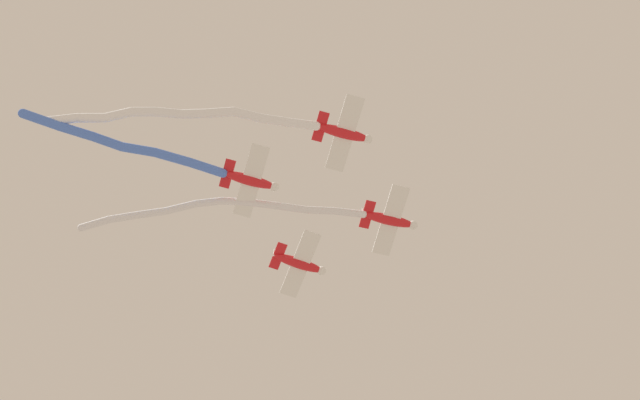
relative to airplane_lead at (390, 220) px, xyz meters
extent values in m
ellipsoid|color=red|center=(-0.11, 0.08, -0.01)|extent=(4.89, 3.99, 1.08)
sphere|color=white|center=(1.92, -1.41, -0.01)|extent=(1.28, 1.28, 0.92)
ellipsoid|color=black|center=(0.43, -0.31, 0.39)|extent=(1.49, 1.36, 0.58)
cube|color=white|center=(0.04, -0.03, -0.16)|extent=(5.99, 7.25, 0.14)
cube|color=red|center=(-1.89, 1.39, 0.08)|extent=(2.59, 3.01, 0.12)
cube|color=white|center=(-1.81, 1.33, 0.65)|extent=(1.05, 0.83, 1.49)
cylinder|color=white|center=(-3.25, 2.63, -0.02)|extent=(2.59, 2.51, 0.87)
cylinder|color=white|center=(-5.32, 4.69, -0.05)|extent=(2.68, 2.68, 0.93)
cylinder|color=white|center=(-7.44, 6.64, -0.25)|extent=(2.70, 2.32, 1.03)
cylinder|color=white|center=(-9.47, 8.43, -0.29)|extent=(2.47, 2.37, 0.93)
cylinder|color=white|center=(-11.38, 10.39, -0.14)|extent=(2.51, 2.58, 0.94)
cylinder|color=white|center=(-13.08, 12.46, -0.24)|extent=(2.26, 2.49, 1.24)
cylinder|color=white|center=(-14.53, 14.81, -0.58)|extent=(2.18, 3.01, 1.16)
cylinder|color=white|center=(-15.95, 17.27, -0.82)|extent=(2.16, 2.66, 0.99)
cylinder|color=white|center=(-17.47, 19.67, -1.00)|extent=(2.28, 2.95, 0.98)
cylinder|color=white|center=(-18.80, 22.35, -1.05)|extent=(1.85, 3.06, 0.89)
sphere|color=white|center=(-2.23, 1.64, -0.07)|extent=(0.74, 0.74, 0.74)
sphere|color=white|center=(-4.27, 3.61, 0.03)|extent=(0.74, 0.74, 0.74)
sphere|color=white|center=(-6.36, 5.77, -0.13)|extent=(0.74, 0.74, 0.74)
sphere|color=white|center=(-8.52, 7.52, -0.37)|extent=(0.74, 0.74, 0.74)
sphere|color=white|center=(-10.43, 9.35, -0.21)|extent=(0.74, 0.74, 0.74)
sphere|color=white|center=(-12.33, 11.43, -0.06)|extent=(0.74, 0.74, 0.74)
sphere|color=white|center=(-13.83, 13.48, -0.43)|extent=(0.74, 0.74, 0.74)
sphere|color=white|center=(-15.22, 16.14, -0.73)|extent=(0.74, 0.74, 0.74)
sphere|color=white|center=(-16.68, 18.39, -0.91)|extent=(0.74, 0.74, 0.74)
sphere|color=white|center=(-18.25, 20.96, -1.09)|extent=(0.74, 0.74, 0.74)
sphere|color=white|center=(-19.36, 23.74, -1.00)|extent=(0.74, 0.74, 0.74)
ellipsoid|color=red|center=(-2.32, 10.04, -0.41)|extent=(5.11, 3.56, 1.08)
sphere|color=white|center=(-0.13, 8.79, -0.41)|extent=(1.25, 1.25, 0.92)
ellipsoid|color=black|center=(-1.75, 9.71, -0.01)|extent=(1.50, 1.28, 0.58)
cube|color=white|center=(-2.16, 9.95, -0.56)|extent=(5.37, 7.55, 0.14)
cube|color=red|center=(-4.24, 11.14, -0.32)|extent=(2.36, 3.10, 0.12)
cube|color=white|center=(-4.15, 11.08, 0.25)|extent=(1.11, 0.72, 1.49)
ellipsoid|color=red|center=(-10.06, -2.13, 0.29)|extent=(4.95, 3.89, 1.08)
sphere|color=white|center=(-8.00, -3.57, 0.29)|extent=(1.28, 1.28, 0.92)
ellipsoid|color=black|center=(-9.52, -2.51, 0.69)|extent=(1.49, 1.34, 0.58)
cube|color=white|center=(-9.92, -2.24, 0.14)|extent=(5.85, 7.33, 0.14)
cube|color=red|center=(-11.88, -0.87, 0.38)|extent=(2.54, 3.04, 0.12)
cube|color=white|center=(-11.80, -0.93, 0.95)|extent=(1.07, 0.80, 1.49)
cylinder|color=white|center=(-13.14, 0.26, 0.33)|extent=(2.54, 2.41, 1.16)
cylinder|color=white|center=(-15.14, 2.06, 0.39)|extent=(2.78, 2.52, 1.00)
cylinder|color=white|center=(-17.26, 3.72, 0.33)|extent=(2.61, 2.20, 0.91)
cylinder|color=white|center=(-19.10, 5.47, 0.19)|extent=(2.42, 2.58, 1.28)
cylinder|color=white|center=(-20.61, 7.45, 0.12)|extent=(2.26, 2.47, 1.11)
cylinder|color=white|center=(-22.21, 9.24, 0.14)|extent=(2.40, 2.29, 1.05)
cylinder|color=white|center=(-23.82, 10.91, -0.02)|extent=(2.26, 2.28, 1.16)
cylinder|color=white|center=(-25.15, 12.91, -0.12)|extent=(1.96, 2.70, 0.89)
cylinder|color=white|center=(-26.58, 15.17, 0.04)|extent=(2.55, 2.77, 1.32)
cylinder|color=white|center=(-28.18, 17.36, 0.05)|extent=(2.39, 2.66, 1.31)
sphere|color=white|center=(-12.23, -0.63, 0.23)|extent=(0.89, 0.89, 0.89)
sphere|color=white|center=(-14.06, 1.14, 0.43)|extent=(0.89, 0.89, 0.89)
sphere|color=white|center=(-16.22, 2.98, 0.34)|extent=(0.89, 0.89, 0.89)
sphere|color=white|center=(-18.31, 4.45, 0.33)|extent=(0.89, 0.89, 0.89)
sphere|color=white|center=(-19.88, 6.48, 0.05)|extent=(0.89, 0.89, 0.89)
sphere|color=white|center=(-21.35, 8.42, 0.20)|extent=(0.89, 0.89, 0.89)
sphere|color=white|center=(-23.08, 10.06, 0.07)|extent=(0.89, 0.89, 0.89)
sphere|color=white|center=(-24.57, 11.76, -0.12)|extent=(0.89, 0.89, 0.89)
sphere|color=white|center=(-25.73, 14.06, -0.12)|extent=(0.89, 0.89, 0.89)
sphere|color=white|center=(-27.43, 16.28, 0.20)|extent=(0.89, 0.89, 0.89)
sphere|color=white|center=(-28.93, 18.43, -0.10)|extent=(0.89, 0.89, 0.89)
ellipsoid|color=red|center=(-12.28, 7.82, -0.21)|extent=(4.99, 3.82, 1.08)
sphere|color=white|center=(-10.18, 6.43, -0.21)|extent=(1.27, 1.27, 0.92)
ellipsoid|color=black|center=(-11.73, 7.46, 0.19)|extent=(1.50, 1.33, 0.58)
cube|color=white|center=(-12.13, 7.72, -0.36)|extent=(5.75, 7.38, 0.14)
cube|color=red|center=(-14.12, 9.05, -0.12)|extent=(2.50, 3.05, 0.12)
cube|color=white|center=(-14.03, 9.00, 0.45)|extent=(1.08, 0.78, 1.49)
cylinder|color=#4C75DB|center=(-15.93, 10.07, -0.42)|extent=(3.42, 2.36, 1.21)
cylinder|color=#4C75DB|center=(-18.85, 11.79, -0.59)|extent=(3.42, 2.61, 0.96)
cylinder|color=#4C75DB|center=(-21.52, 13.69, -0.67)|extent=(3.02, 2.65, 1.02)
cylinder|color=#4C75DB|center=(-23.95, 15.40, -0.60)|extent=(2.99, 2.23, 1.19)
cylinder|color=#4C75DB|center=(-26.57, 17.00, -0.45)|extent=(3.27, 2.48, 0.93)
cylinder|color=#4C75DB|center=(-29.49, 18.61, -0.62)|extent=(3.55, 2.31, 1.30)
sphere|color=#4C75DB|center=(-14.47, 9.29, -0.27)|extent=(0.89, 0.89, 0.89)
sphere|color=#4C75DB|center=(-17.39, 10.86, -0.56)|extent=(0.89, 0.89, 0.89)
sphere|color=#4C75DB|center=(-20.31, 12.72, -0.62)|extent=(0.89, 0.89, 0.89)
sphere|color=#4C75DB|center=(-22.73, 14.67, -0.73)|extent=(0.89, 0.89, 0.89)
sphere|color=#4C75DB|center=(-25.17, 16.14, -0.47)|extent=(0.89, 0.89, 0.89)
sphere|color=#4C75DB|center=(-27.96, 17.86, -0.44)|extent=(0.89, 0.89, 0.89)
sphere|color=#4C75DB|center=(-31.01, 19.37, -0.80)|extent=(0.89, 0.89, 0.89)
camera|label=1|loc=(-31.23, -16.99, -74.10)|focal=46.11mm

